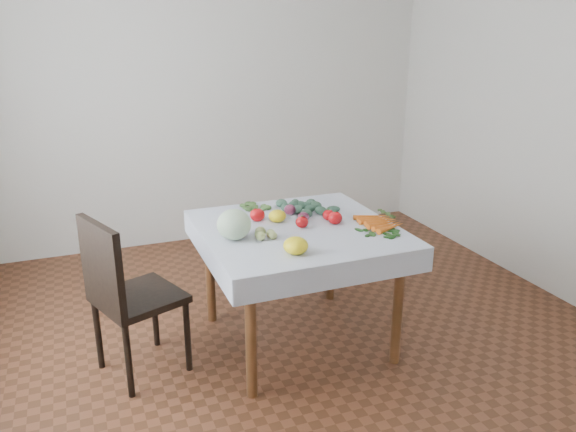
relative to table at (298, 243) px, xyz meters
name	(u,v)px	position (x,y,z in m)	size (l,w,h in m)	color
ground	(297,339)	(0.00, 0.00, -0.65)	(4.00, 4.00, 0.00)	brown
back_wall	(211,90)	(0.00, 2.00, 0.70)	(4.00, 0.04, 2.70)	silver
table	(298,243)	(0.00, 0.00, 0.00)	(1.00, 1.00, 0.75)	brown
tablecloth	(298,228)	(0.00, 0.00, 0.10)	(1.12, 1.12, 0.01)	silver
chair	(123,289)	(-1.02, 0.00, -0.12)	(0.55, 0.55, 0.94)	black
cabbage	(234,224)	(-0.40, -0.05, 0.19)	(0.19, 0.19, 0.17)	#AFC6A5
tomato_a	(257,215)	(-0.19, 0.19, 0.14)	(0.09, 0.09, 0.08)	red
tomato_b	(329,215)	(0.22, 0.05, 0.14)	(0.08, 0.08, 0.07)	red
tomato_c	(302,222)	(0.02, -0.01, 0.14)	(0.08, 0.08, 0.07)	red
tomato_d	(335,218)	(0.23, -0.03, 0.14)	(0.09, 0.09, 0.08)	red
heirloom_back	(277,216)	(-0.08, 0.13, 0.14)	(0.11, 0.11, 0.07)	yellow
heirloom_front	(296,246)	(-0.16, -0.37, 0.15)	(0.13, 0.13, 0.09)	yellow
onion_a	(290,210)	(0.04, 0.23, 0.13)	(0.08, 0.08, 0.06)	#541837
onion_b	(303,217)	(0.07, 0.07, 0.13)	(0.07, 0.07, 0.06)	#541837
tomatillo_cluster	(268,234)	(-0.22, -0.11, 0.13)	(0.12, 0.11, 0.05)	#C7CF77
carrot_bunch	(381,222)	(0.48, -0.14, 0.12)	(0.23, 0.31, 0.03)	orange
kale_bunch	(311,207)	(0.20, 0.27, 0.12)	(0.35, 0.27, 0.04)	#365841
basil_bunch	(379,233)	(0.39, -0.27, 0.11)	(0.24, 0.17, 0.01)	#1D4E18
dill_bunch	(249,207)	(-0.16, 0.44, 0.11)	(0.21, 0.19, 0.02)	#477033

